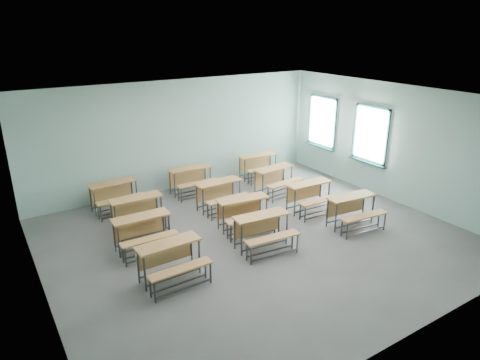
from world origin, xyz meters
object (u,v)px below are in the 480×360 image
object	(u,v)px
desk_unit_r1c1	(244,209)
desk_unit_r2c0	(138,208)
desk_unit_r0c1	(264,227)
desk_unit_r3c2	(260,163)
desk_unit_r0c0	(171,257)
desk_unit_r0c2	(354,207)
desk_unit_r1c0	(143,229)
desk_unit_r3c1	(192,177)
desk_unit_r3c0	(115,192)
desk_unit_r1c2	(311,193)
desk_unit_r2c1	(221,191)
desk_unit_r2c2	(276,177)

from	to	relation	value
desk_unit_r1c1	desk_unit_r2c0	bearing A→B (deg)	154.02
desk_unit_r0c1	desk_unit_r3c2	world-z (taller)	same
desk_unit_r0c0	desk_unit_r0c2	bearing A→B (deg)	-3.81
desk_unit_r1c0	desk_unit_r3c1	distance (m)	3.39
desk_unit_r0c2	desk_unit_r1c0	distance (m)	4.95
desk_unit_r0c1	desk_unit_r0c2	bearing A→B (deg)	-0.92
desk_unit_r3c1	desk_unit_r0c0	bearing A→B (deg)	-120.48
desk_unit_r2c0	desk_unit_r3c0	bearing A→B (deg)	97.74
desk_unit_r1c1	desk_unit_r3c1	xyz separation A→B (m)	(-0.02, 2.74, 0.00)
desk_unit_r1c2	desk_unit_r3c2	size ratio (longest dim) A/B	0.97
desk_unit_r0c0	desk_unit_r0c1	xyz separation A→B (m)	(2.19, 0.08, 0.00)
desk_unit_r2c1	desk_unit_r2c2	xyz separation A→B (m)	(1.93, 0.15, 0.00)
desk_unit_r3c1	desk_unit_r3c2	world-z (taller)	same
desk_unit_r0c1	desk_unit_r2c1	world-z (taller)	same
desk_unit_r0c1	desk_unit_r1c1	world-z (taller)	same
desk_unit_r0c1	desk_unit_r1c2	size ratio (longest dim) A/B	1.04
desk_unit_r1c1	desk_unit_r2c0	distance (m)	2.54
desk_unit_r1c1	desk_unit_r1c2	size ratio (longest dim) A/B	1.06
desk_unit_r2c2	desk_unit_r0c1	bearing A→B (deg)	-137.78
desk_unit_r3c0	desk_unit_r3c2	size ratio (longest dim) A/B	0.99
desk_unit_r1c0	desk_unit_r2c0	distance (m)	1.13
desk_unit_r0c1	desk_unit_r2c0	world-z (taller)	same
desk_unit_r0c0	desk_unit_r3c2	world-z (taller)	same
desk_unit_r2c0	desk_unit_r2c1	xyz separation A→B (m)	(2.22, -0.11, 0.00)
desk_unit_r0c0	desk_unit_r2c2	bearing A→B (deg)	28.71
desk_unit_r3c1	desk_unit_r2c2	bearing A→B (deg)	-31.45
desk_unit_r0c1	desk_unit_r0c2	distance (m)	2.47
desk_unit_r1c2	desk_unit_r3c1	size ratio (longest dim) A/B	1.01
desk_unit_r1c0	desk_unit_r2c1	world-z (taller)	same
desk_unit_r0c1	desk_unit_r1c0	bearing A→B (deg)	154.47
desk_unit_r1c0	desk_unit_r2c0	world-z (taller)	same
desk_unit_r0c2	desk_unit_r1c0	bearing A→B (deg)	167.00
desk_unit_r0c0	desk_unit_r1c1	distance (m)	2.61
desk_unit_r3c1	desk_unit_r3c2	size ratio (longest dim) A/B	0.96
desk_unit_r2c0	desk_unit_r3c2	world-z (taller)	same
desk_unit_r1c0	desk_unit_r2c2	xyz separation A→B (m)	(4.42, 1.13, 0.00)
desk_unit_r1c1	desk_unit_r2c0	size ratio (longest dim) A/B	1.06
desk_unit_r3c0	desk_unit_r3c1	world-z (taller)	same
desk_unit_r0c1	desk_unit_r0c2	size ratio (longest dim) A/B	1.00
desk_unit_r1c2	desk_unit_r2c1	size ratio (longest dim) A/B	1.00
desk_unit_r2c1	desk_unit_r3c1	world-z (taller)	same
desk_unit_r1c1	desk_unit_r0c0	bearing A→B (deg)	-147.34
desk_unit_r2c0	desk_unit_r3c1	size ratio (longest dim) A/B	1.01
desk_unit_r0c0	desk_unit_r1c2	distance (m)	4.53
desk_unit_r2c2	desk_unit_r3c2	bearing A→B (deg)	69.96
desk_unit_r0c0	desk_unit_r2c0	world-z (taller)	same
desk_unit_r3c0	desk_unit_r1c0	bearing A→B (deg)	-96.23
desk_unit_r2c0	desk_unit_r2c1	bearing A→B (deg)	-1.06
desk_unit_r3c0	desk_unit_r3c2	xyz separation A→B (m)	(4.61, 0.00, 0.00)
desk_unit_r2c2	desk_unit_r3c1	world-z (taller)	same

